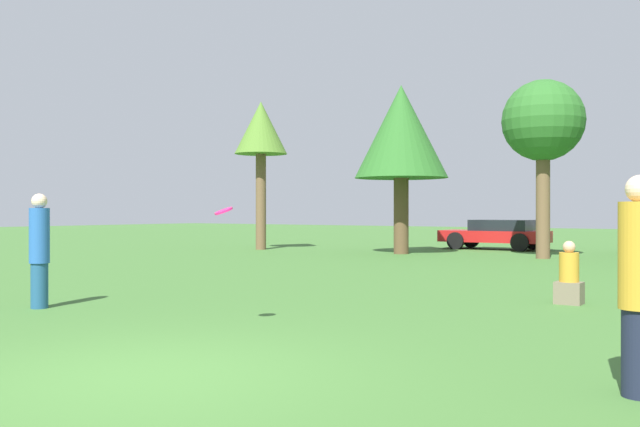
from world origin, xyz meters
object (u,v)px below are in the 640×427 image
(tree_2, at_px, (543,124))
(parked_car_red, at_px, (496,233))
(person_thrower, at_px, (39,249))
(frisbee, at_px, (224,211))
(person_catcher, at_px, (640,284))
(tree_0, at_px, (261,133))
(bystander_sitting, at_px, (569,278))
(tree_1, at_px, (401,133))

(tree_2, distance_m, parked_car_red, 6.61)
(person_thrower, relative_size, frisbee, 7.03)
(person_catcher, relative_size, tree_0, 0.31)
(bystander_sitting, relative_size, tree_0, 0.18)
(person_catcher, bearing_deg, person_thrower, -0.00)
(person_thrower, relative_size, bystander_sitting, 1.74)
(person_catcher, height_order, tree_2, tree_2)
(tree_0, height_order, tree_1, tree_1)
(person_thrower, distance_m, frisbee, 3.89)
(tree_0, relative_size, parked_car_red, 1.41)
(frisbee, bearing_deg, tree_0, 128.19)
(person_catcher, bearing_deg, tree_1, -55.00)
(person_thrower, xyz_separation_m, person_catcher, (8.98, -0.18, -0.00))
(frisbee, distance_m, tree_1, 16.94)
(person_catcher, xyz_separation_m, frisbee, (-5.15, 0.41, 0.62))
(person_thrower, bearing_deg, tree_0, 118.72)
(frisbee, height_order, tree_1, tree_1)
(person_catcher, distance_m, tree_2, 17.85)
(person_thrower, bearing_deg, person_catcher, -0.00)
(person_thrower, xyz_separation_m, tree_2, (3.28, 16.35, 3.54))
(person_thrower, distance_m, bystander_sitting, 8.83)
(parked_car_red, bearing_deg, tree_2, 125.12)
(bystander_sitting, height_order, parked_car_red, parked_car_red)
(person_thrower, bearing_deg, parked_car_red, 90.91)
(frisbee, xyz_separation_m, tree_1, (-5.65, 15.70, 2.89))
(person_catcher, distance_m, parked_car_red, 22.68)
(frisbee, distance_m, tree_2, 16.40)
(parked_car_red, bearing_deg, person_catcher, 111.85)
(person_catcher, height_order, parked_car_red, person_catcher)
(bystander_sitting, bearing_deg, parked_car_red, 114.20)
(tree_1, bearing_deg, bystander_sitting, -50.17)
(frisbee, bearing_deg, person_catcher, -4.54)
(tree_2, bearing_deg, person_catcher, -70.97)
(person_catcher, bearing_deg, tree_0, -41.06)
(person_catcher, relative_size, tree_1, 0.30)
(bystander_sitting, xyz_separation_m, tree_2, (-3.67, 10.93, 4.07))
(frisbee, distance_m, bystander_sitting, 6.17)
(person_catcher, bearing_deg, bystander_sitting, -68.89)
(person_catcher, height_order, tree_1, tree_1)
(person_thrower, relative_size, tree_1, 0.30)
(tree_1, bearing_deg, frisbee, -70.22)
(person_catcher, relative_size, frisbee, 7.11)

